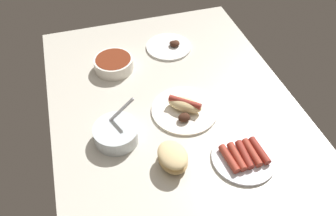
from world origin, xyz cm
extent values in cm
cube|color=beige|center=(0.00, 0.00, -1.50)|extent=(120.00, 90.00, 3.00)
ellipsoid|color=tan|center=(-25.60, 8.13, 1.80)|extent=(12.72, 10.56, 3.60)
ellipsoid|color=#E5C689|center=(-26.34, 8.45, 5.40)|extent=(12.71, 10.54, 3.60)
cylinder|color=white|center=(-5.00, -2.87, 0.50)|extent=(24.33, 24.33, 1.00)
ellipsoid|color=#E5C689|center=(-5.00, -2.87, 3.20)|extent=(12.69, 13.56, 4.40)
cylinder|color=maroon|center=(-5.00, -2.87, 4.41)|extent=(9.52, 10.77, 2.40)
ellipsoid|color=#381E14|center=(-10.12, -0.93, 2.40)|extent=(4.10, 4.80, 2.80)
cylinder|color=white|center=(26.15, 17.34, 2.55)|extent=(15.95, 15.95, 5.09)
cylinder|color=maroon|center=(26.15, 17.34, 4.69)|extent=(14.36, 14.36, 1.00)
cylinder|color=white|center=(33.67, -8.49, 0.50)|extent=(19.87, 19.87, 1.00)
ellipsoid|color=#472819|center=(33.29, -11.88, 2.02)|extent=(3.87, 3.17, 2.05)
ellipsoid|color=#381E14|center=(32.86, -10.74, 2.17)|extent=(5.47, 5.37, 2.35)
cylinder|color=white|center=(-30.66, -14.28, 0.50)|extent=(20.85, 20.85, 1.00)
cylinder|color=maroon|center=(-30.62, -19.61, 2.21)|extent=(10.43, 3.11, 2.42)
cylinder|color=#9E3828|center=(-30.64, -16.94, 2.21)|extent=(10.35, 2.68, 2.42)
cylinder|color=maroon|center=(-30.66, -14.28, 2.21)|extent=(10.40, 2.91, 2.42)
cylinder|color=#9E3828|center=(-30.68, -11.61, 2.21)|extent=(10.32, 2.55, 2.42)
cylinder|color=#9E3828|center=(-30.69, -8.94, 2.21)|extent=(10.46, 3.27, 2.42)
cylinder|color=silver|center=(-10.68, 23.24, 2.79)|extent=(15.34, 15.34, 5.57)
cylinder|color=beige|center=(-10.68, 23.24, 3.90)|extent=(13.50, 13.50, 2.51)
cube|color=#B7B7BC|center=(-7.23, 21.32, 8.70)|extent=(2.44, 11.45, 12.29)
camera|label=1|loc=(-84.72, 27.57, 90.62)|focal=36.22mm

